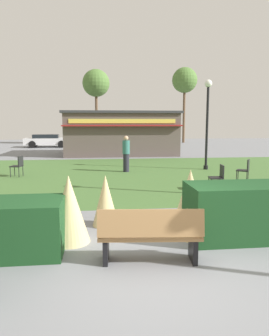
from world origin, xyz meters
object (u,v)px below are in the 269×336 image
object	(u,v)px
parked_car_center_slot	(105,140)
park_bench	(150,235)
tree_right_bg	(185,81)
parked_car_west_slot	(47,140)
cafe_chair_center	(218,175)
lamppost_far	(207,114)
food_kiosk	(121,133)
tree_left_bg	(96,84)
cafe_chair_east	(245,169)
cafe_chair_west	(18,164)
person_strolling	(126,154)

from	to	relation	value
parked_car_center_slot	park_bench	bearing A→B (deg)	-89.62
parked_car_center_slot	tree_right_bg	xyz separation A→B (m)	(9.07, 5.06, 6.25)
parked_car_west_slot	tree_right_bg	distance (m)	16.53
cafe_chair_center	lamppost_far	bearing A→B (deg)	75.78
food_kiosk	tree_left_bg	bearing A→B (deg)	99.09
cafe_chair_east	parked_car_west_slot	distance (m)	21.79
park_bench	cafe_chair_west	bearing A→B (deg)	114.97
lamppost_far	cafe_chair_center	world-z (taller)	lamppost_far
food_kiosk	park_bench	bearing A→B (deg)	-92.50
parked_car_west_slot	tree_right_bg	world-z (taller)	tree_right_bg
cafe_chair_center	parked_car_west_slot	world-z (taller)	parked_car_west_slot
food_kiosk	parked_car_west_slot	world-z (taller)	food_kiosk
park_bench	cafe_chair_east	size ratio (longest dim) A/B	1.96
cafe_chair_east	parked_car_center_slot	world-z (taller)	parked_car_center_slot
cafe_chair_center	tree_right_bg	size ratio (longest dim) A/B	0.11
cafe_chair_west	cafe_chair_center	xyz separation A→B (m)	(7.44, -3.74, 0.00)
lamppost_far	parked_car_west_slot	bearing A→B (deg)	122.52
person_strolling	parked_car_center_slot	bearing A→B (deg)	-29.96
cafe_chair_center	parked_car_center_slot	xyz separation A→B (m)	(-3.38, 20.61, 0.12)
lamppost_far	cafe_chair_west	bearing A→B (deg)	-172.28
cafe_chair_west	cafe_chair_east	bearing A→B (deg)	-14.11
food_kiosk	tree_right_bg	xyz separation A→B (m)	(8.09, 12.63, 5.35)
parked_car_west_slot	cafe_chair_east	bearing A→B (deg)	-61.50
cafe_chair_west	tree_right_bg	size ratio (longest dim) A/B	0.11
parked_car_west_slot	tree_left_bg	world-z (taller)	tree_left_bg
food_kiosk	tree_right_bg	world-z (taller)	tree_right_bg
lamppost_far	food_kiosk	bearing A→B (deg)	114.25
parked_car_west_slot	lamppost_far	bearing A→B (deg)	-57.48
tree_left_bg	cafe_chair_east	bearing A→B (deg)	-75.55
person_strolling	park_bench	bearing A→B (deg)	145.03
lamppost_far	tree_right_bg	size ratio (longest dim) A/B	0.52
parked_car_west_slot	cafe_chair_west	bearing A→B (deg)	-85.52
park_bench	parked_car_west_slot	xyz separation A→B (m)	(-5.55, 25.95, 0.16)
tree_left_bg	lamppost_far	bearing A→B (deg)	-74.15
food_kiosk	cafe_chair_west	size ratio (longest dim) A/B	9.07
tree_right_bg	lamppost_far	bearing A→B (deg)	-102.07
person_strolling	tree_left_bg	size ratio (longest dim) A/B	0.22
lamppost_far	tree_right_bg	distance (m)	21.63
cafe_chair_east	person_strolling	size ratio (longest dim) A/B	0.53
lamppost_far	food_kiosk	xyz separation A→B (m)	(-3.66, 8.12, -1.17)
park_bench	person_strolling	bearing A→B (deg)	87.28
person_strolling	food_kiosk	bearing A→B (deg)	-34.50
cafe_chair_west	parked_car_center_slot	bearing A→B (deg)	76.48
tree_right_bg	cafe_chair_west	bearing A→B (deg)	-120.90
tree_left_bg	tree_right_bg	bearing A→B (deg)	10.04
food_kiosk	cafe_chair_east	xyz separation A→B (m)	(4.04, -11.57, -1.02)
tree_left_bg	park_bench	bearing A→B (deg)	-88.16
food_kiosk	tree_left_bg	world-z (taller)	tree_left_bg
parked_car_west_slot	tree_right_bg	xyz separation A→B (m)	(14.44, 5.06, 6.25)
park_bench	cafe_chair_center	distance (m)	6.23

